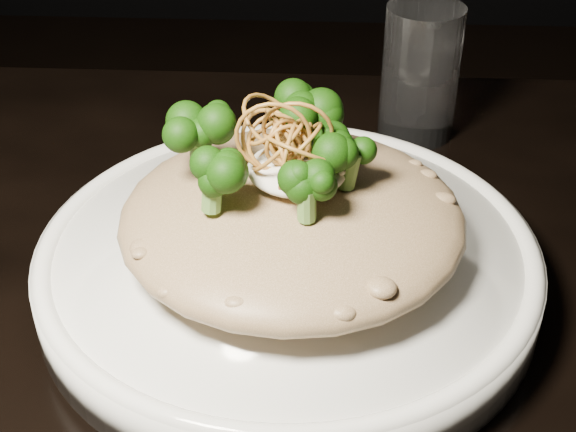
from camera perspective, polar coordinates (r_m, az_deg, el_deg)
The scene contains 6 objects.
plate at distance 0.52m, azimuth -0.00°, elevation -3.45°, with size 0.32×0.32×0.03m, color white.
risotto at distance 0.50m, azimuth 0.29°, elevation -0.04°, with size 0.22×0.22×0.05m, color brown.
broccoli at distance 0.47m, azimuth -0.73°, elevation 5.31°, with size 0.16×0.16×0.06m, color black, non-canonical shape.
cheese at distance 0.48m, azimuth 0.68°, elevation 3.38°, with size 0.06×0.06×0.02m, color white.
shallots at distance 0.47m, azimuth -0.47°, elevation 6.50°, with size 0.06×0.06×0.04m, color brown, non-canonical shape.
drinking_glass at distance 0.69m, azimuth 9.38°, elevation 10.01°, with size 0.06×0.06×0.11m, color silver.
Camera 1 is at (0.02, -0.34, 1.09)m, focal length 50.00 mm.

